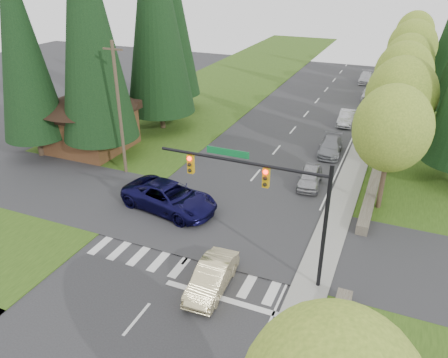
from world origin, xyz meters
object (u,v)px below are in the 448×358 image
Objects in this scene: parked_car_a at (310,177)px; parked_car_c at (347,118)px; sedan_champagne at (212,277)px; parked_car_d at (370,93)px; parked_car_e at (366,78)px; suv_navy at (170,197)px; parked_car_b at (330,147)px.

parked_car_c is at bearing 83.30° from parked_car_a.
sedan_champagne reaches higher than parked_car_a.
parked_car_d is 8.35m from parked_car_e.
parked_car_a is at bearing -94.77° from parked_car_d.
parked_car_d is at bearing -83.49° from parked_car_e.
sedan_champagne is 13.31m from parked_car_a.
suv_navy is 1.50× the size of parked_car_b.
parked_car_e is (-0.25, 26.81, 0.03)m from parked_car_b.
parked_car_b is (0.25, 6.56, -0.02)m from parked_car_a.
sedan_champagne is at bearing -100.57° from parked_car_b.
suv_navy is 1.60× the size of parked_car_c.
parked_car_b is at bearing 80.86° from sedan_champagne.
sedan_champagne is 0.97× the size of parked_car_b.
sedan_champagne is 8.41m from suv_navy.
sedan_champagne is 46.59m from parked_car_e.
parked_car_b is at bearing -19.95° from suv_navy.
parked_car_e is (-0.30, 18.53, -0.01)m from parked_car_c.
parked_car_c is at bearing 82.57° from sedan_champagne.
suv_navy is at bearing -107.35° from parked_car_d.
parked_car_e is at bearing 98.07° from parked_car_d.
parked_car_e is at bearing 86.14° from parked_car_b.
parked_car_a is (7.71, 7.11, -0.26)m from suv_navy.
parked_car_b is at bearing -95.12° from parked_car_d.
sedan_champagne is at bearing -125.94° from suv_navy.
parked_car_c is (8.01, 21.96, -0.24)m from suv_navy.
sedan_champagne is at bearing -103.68° from parked_car_a.
sedan_champagne reaches higher than parked_car_b.
parked_car_e is (0.00, 33.38, 0.00)m from parked_car_a.
sedan_champagne is 0.65× the size of suv_navy.
parked_car_d reaches higher than sedan_champagne.
suv_navy is at bearing 130.86° from sedan_champagne.
parked_car_a is 6.57m from parked_car_b.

